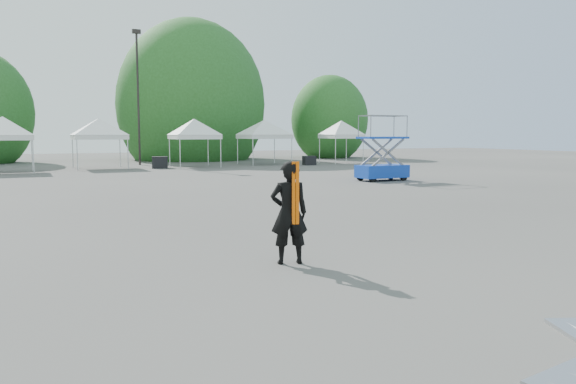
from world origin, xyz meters
name	(u,v)px	position (x,y,z in m)	size (l,w,h in m)	color
ground	(300,248)	(0.00, 0.00, 0.00)	(120.00, 120.00, 0.00)	#474442
light_pole_east	(138,89)	(3.00, 32.00, 5.52)	(0.60, 0.25, 9.80)	black
tree_mid_e	(191,105)	(9.00, 39.00, 4.84)	(5.12, 5.12, 7.79)	#382314
tree_far_e	(329,120)	(22.00, 37.00, 3.63)	(3.84, 3.84, 5.84)	#382314
tent_d	(2,121)	(-5.85, 27.17, 3.06)	(4.62, 4.62, 3.88)	silver
tent_e	(99,122)	(-0.20, 28.95, 3.06)	(4.69, 4.69, 3.88)	silver
tent_f	(194,123)	(5.93, 27.72, 3.06)	(4.27, 4.27, 3.88)	silver
tent_g	(264,124)	(11.62, 28.76, 3.06)	(4.67, 4.67, 3.88)	silver
tent_h	(341,124)	(17.86, 27.95, 3.06)	(3.82, 3.82, 3.88)	silver
man	(289,213)	(-0.81, -1.16, 0.93)	(0.77, 0.61, 1.85)	black
scissor_lift	(382,148)	(11.09, 12.84, 1.62)	(2.51, 1.31, 3.21)	#0C29A5
crate_mid	(160,162)	(3.43, 27.39, 0.39)	(1.01, 0.79, 0.79)	black
crate_east	(309,161)	(14.18, 26.36, 0.34)	(0.87, 0.67, 0.67)	black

